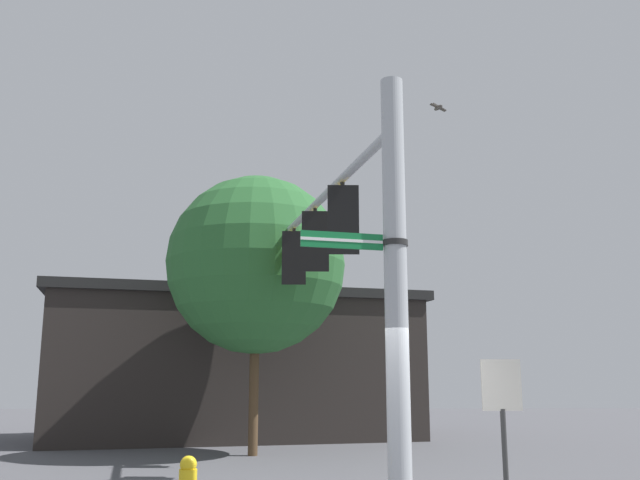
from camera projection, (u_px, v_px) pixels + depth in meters
signal_pole at (396, 289)px, 9.43m from camera, size 0.32×0.32×6.06m
mast_arm at (327, 194)px, 13.23m from camera, size 1.80×6.89×0.15m
traffic_light_nearest_pole at (343, 222)px, 12.11m from camera, size 0.54×0.49×1.31m
traffic_light_mid_inner at (315, 243)px, 13.94m from camera, size 0.54×0.49×1.31m
traffic_light_mid_outer at (294, 259)px, 15.77m from camera, size 0.54×0.49×1.31m
street_name_sign at (372, 242)px, 9.48m from camera, size 1.48×0.51×0.22m
bird_flying at (438, 108)px, 13.79m from camera, size 0.35×0.27×0.12m
storefront_building at (232, 365)px, 23.21m from camera, size 13.06×9.54×4.66m
tree_by_storefront at (256, 265)px, 18.21m from camera, size 4.66×4.66×7.14m
historical_marker at (503, 409)px, 10.36m from camera, size 0.60×0.08×2.13m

